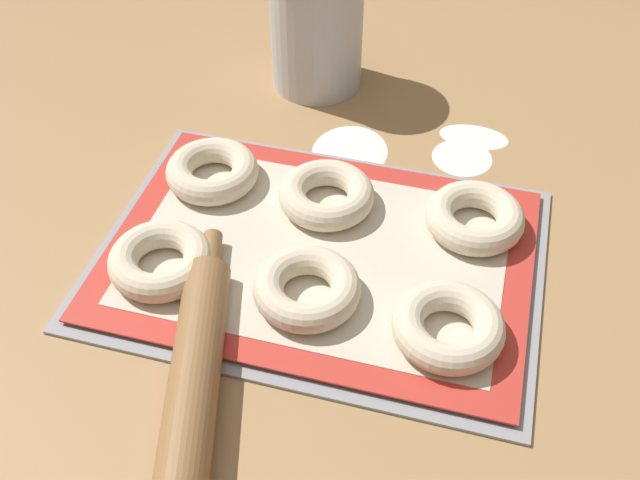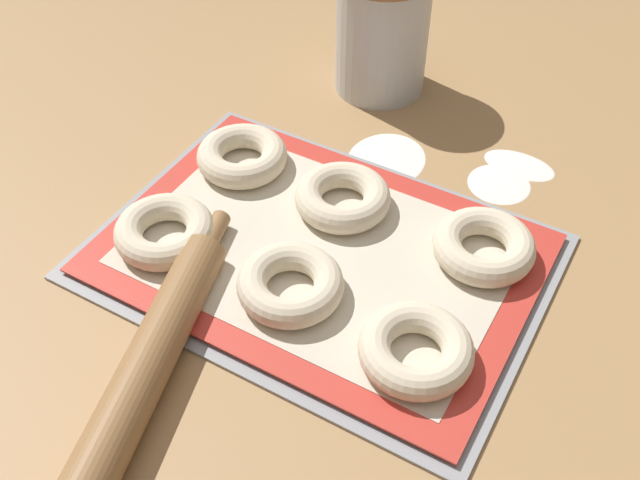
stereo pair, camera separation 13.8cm
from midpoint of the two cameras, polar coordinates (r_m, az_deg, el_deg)
The scene contains 14 objects.
ground_plane at distance 0.79m, azimuth 4.21°, elevation -1.58°, with size 2.80×2.80×0.00m, color #A87F51.
baking_tray at distance 0.78m, azimuth 5.02°, elevation -1.60°, with size 0.46×0.33×0.01m.
baking_mat at distance 0.78m, azimuth 5.04°, elevation -1.33°, with size 0.43×0.31×0.00m.
bagel_front_left at distance 0.78m, azimuth -6.91°, elevation 0.21°, with size 0.11×0.11×0.03m.
bagel_front_center at distance 0.72m, azimuth 3.14°, elevation -3.90°, with size 0.11×0.11×0.03m.
bagel_front_right at distance 0.69m, azimuth 13.08°, elevation -8.73°, with size 0.11×0.11×0.03m.
bagel_back_left at distance 0.86m, azimuth -1.47°, elevation 6.07°, with size 0.11×0.11×0.03m.
bagel_back_center at distance 0.81m, azimuth 6.82°, elevation 2.75°, with size 0.11×0.11×0.03m.
bagel_back_right at distance 0.79m, azimuth 17.31°, elevation -0.91°, with size 0.11×0.11×0.03m.
flour_canister at distance 0.99m, azimuth 8.87°, elevation 15.39°, with size 0.12×0.12×0.17m.
rolling_pin at distance 0.65m, azimuth -8.73°, elevation -13.17°, with size 0.15×0.47×0.04m.
flour_patch_near at distance 0.94m, azimuth 19.08°, elevation 5.12°, with size 0.09×0.05×0.00m.
flour_patch_far at distance 0.91m, azimuth 9.56°, elevation 5.74°, with size 0.09×0.11×0.00m.
flour_patch_side at distance 0.91m, azimuth 17.79°, elevation 3.77°, with size 0.07×0.07×0.00m.
Camera 2 is at (0.28, -0.47, 0.57)m, focal length 42.00 mm.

